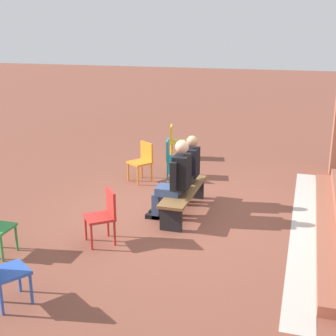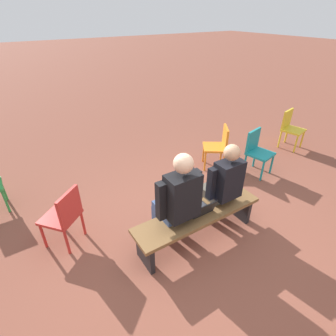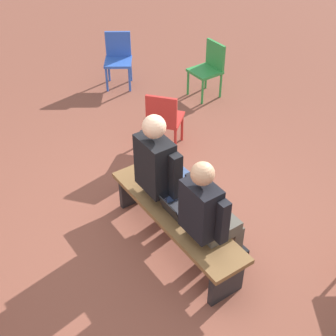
% 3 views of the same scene
% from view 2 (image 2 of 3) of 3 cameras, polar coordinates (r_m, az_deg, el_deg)
% --- Properties ---
extents(ground_plane, '(60.00, 60.00, 0.00)m').
position_cam_2_polar(ground_plane, '(3.73, 5.00, -15.65)').
color(ground_plane, brown).
extents(bench, '(1.80, 0.44, 0.45)m').
position_cam_2_polar(bench, '(3.54, 6.57, -10.81)').
color(bench, brown).
rests_on(bench, ground).
extents(person_student, '(0.54, 0.68, 1.33)m').
position_cam_2_polar(person_student, '(3.59, 11.57, -3.34)').
color(person_student, '#4C473D').
rests_on(person_student, ground).
extents(person_adult, '(0.59, 0.74, 1.42)m').
position_cam_2_polar(person_adult, '(3.19, 1.90, -6.85)').
color(person_adult, '#384C75').
rests_on(person_adult, ground).
extents(laptop, '(0.32, 0.29, 0.21)m').
position_cam_2_polar(laptop, '(3.45, 7.18, -8.96)').
color(laptop, black).
rests_on(laptop, bench).
extents(plastic_chair_near_bench_right, '(0.50, 0.50, 0.84)m').
position_cam_2_polar(plastic_chair_near_bench_right, '(6.49, 25.12, 8.15)').
color(plastic_chair_near_bench_right, gold).
rests_on(plastic_chair_near_bench_right, ground).
extents(plastic_chair_mid_courtyard, '(0.50, 0.50, 0.84)m').
position_cam_2_polar(plastic_chair_mid_courtyard, '(5.16, 18.82, 3.83)').
color(plastic_chair_mid_courtyard, teal).
rests_on(plastic_chair_mid_courtyard, ground).
extents(plastic_chair_by_pillar, '(0.59, 0.59, 0.84)m').
position_cam_2_polar(plastic_chair_by_pillar, '(3.63, -21.62, -9.38)').
color(plastic_chair_by_pillar, red).
rests_on(plastic_chair_by_pillar, ground).
extents(plastic_chair_near_bench_left, '(0.58, 0.58, 0.84)m').
position_cam_2_polar(plastic_chair_near_bench_left, '(5.16, 10.97, 5.03)').
color(plastic_chair_near_bench_left, orange).
rests_on(plastic_chair_near_bench_left, ground).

